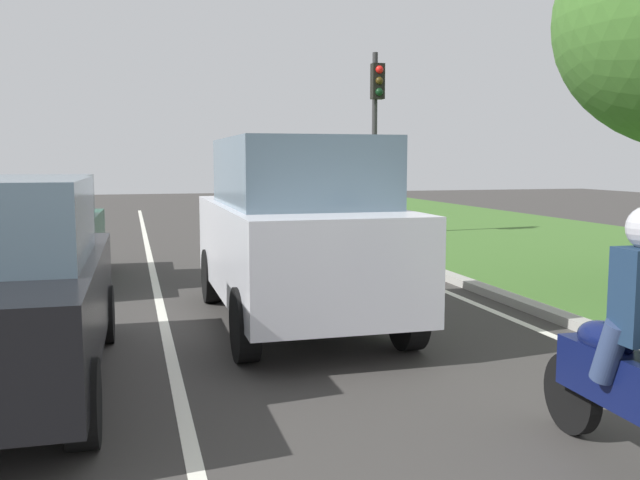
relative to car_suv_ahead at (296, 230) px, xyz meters
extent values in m
plane|color=#383533|center=(-0.89, 4.55, -1.17)|extent=(60.00, 60.00, 0.00)
cube|color=silver|center=(-1.59, 4.55, -1.16)|extent=(0.12, 32.00, 0.01)
cube|color=silver|center=(2.71, 4.55, -1.16)|extent=(0.12, 32.00, 0.01)
cube|color=#3D6628|center=(7.61, 4.55, -1.14)|extent=(9.00, 48.00, 0.06)
cube|color=#9E9B93|center=(3.21, 4.55, -1.11)|extent=(0.24, 48.00, 0.12)
cube|color=silver|center=(0.00, 0.04, -0.24)|extent=(1.92, 4.51, 1.10)
cube|color=slate|center=(0.00, -0.11, 0.71)|extent=(1.71, 2.71, 0.80)
cylinder|color=black|center=(-0.87, 1.57, -0.79)|extent=(0.22, 0.76, 0.76)
cylinder|color=black|center=(0.88, 1.57, -0.79)|extent=(0.22, 0.76, 0.76)
cylinder|color=black|center=(-0.88, -1.49, -0.79)|extent=(0.22, 0.76, 0.76)
cylinder|color=black|center=(0.87, -1.49, -0.79)|extent=(0.22, 0.76, 0.76)
cylinder|color=black|center=(-2.28, -0.35, -0.85)|extent=(0.23, 0.64, 0.64)
cylinder|color=black|center=(-2.31, -3.28, -0.85)|extent=(0.23, 0.64, 0.64)
cube|color=#0C472D|center=(-3.31, 3.76, -0.47)|extent=(1.76, 3.75, 0.80)
cube|color=slate|center=(-3.32, 3.51, 0.27)|extent=(1.54, 1.95, 0.68)
cylinder|color=black|center=(-4.02, 5.05, -0.87)|extent=(0.24, 0.61, 0.60)
cylinder|color=black|center=(-2.52, 5.00, -0.87)|extent=(0.24, 0.61, 0.60)
cylinder|color=black|center=(-2.60, 2.48, -0.87)|extent=(0.24, 0.61, 0.60)
cube|color=#0C143F|center=(1.15, -4.64, -0.59)|extent=(0.32, 1.41, 0.36)
ellipsoid|color=#0C143F|center=(1.16, -4.29, -0.37)|extent=(0.29, 0.51, 0.24)
cylinder|color=black|center=(1.16, -3.94, -0.87)|extent=(0.12, 0.60, 0.60)
cylinder|color=navy|center=(0.98, -4.56, -0.37)|extent=(0.17, 0.30, 0.45)
cylinder|color=#2D2D2D|center=(4.28, 9.10, 1.23)|extent=(0.14, 0.14, 4.79)
cube|color=black|center=(4.28, 8.90, 2.86)|extent=(0.32, 0.24, 0.90)
sphere|color=red|center=(4.28, 8.77, 3.14)|extent=(0.20, 0.20, 0.20)
sphere|color=#382B0C|center=(4.28, 8.77, 2.86)|extent=(0.20, 0.20, 0.20)
sphere|color=black|center=(4.28, 8.77, 2.58)|extent=(0.20, 0.20, 0.20)
camera|label=1|loc=(-1.96, -8.25, 0.85)|focal=39.00mm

